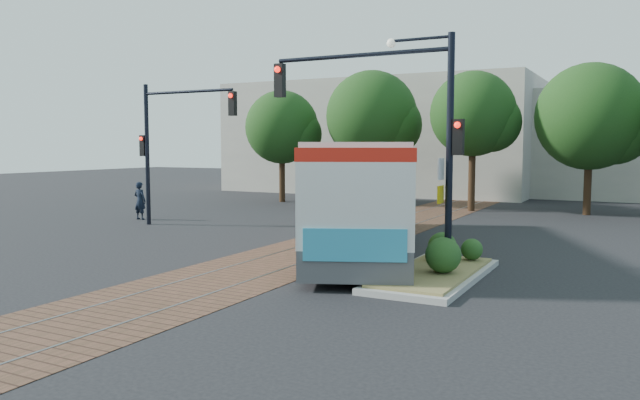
{
  "coord_description": "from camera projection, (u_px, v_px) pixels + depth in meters",
  "views": [
    {
      "loc": [
        9.53,
        -16.3,
        3.4
      ],
      "look_at": [
        -0.05,
        1.96,
        1.6
      ],
      "focal_mm": 35.0,
      "sensor_mm": 36.0,
      "label": 1
    }
  ],
  "objects": [
    {
      "name": "parked_car",
      "position": [
        344.0,
        199.0,
        32.88
      ],
      "size": [
        4.34,
        2.67,
        1.17
      ],
      "primitive_type": "imported",
      "rotation": [
        0.0,
        0.0,
        1.84
      ],
      "color": "black",
      "rests_on": "ground"
    },
    {
      "name": "officer",
      "position": [
        140.0,
        201.0,
        28.69
      ],
      "size": [
        0.64,
        0.42,
        1.74
      ],
      "primitive_type": "imported",
      "rotation": [
        0.0,
        0.0,
        3.14
      ],
      "color": "black",
      "rests_on": "ground"
    },
    {
      "name": "traffic_island",
      "position": [
        436.0,
        265.0,
        16.04
      ],
      "size": [
        2.2,
        5.2,
        1.13
      ],
      "color": "gray",
      "rests_on": "ground"
    },
    {
      "name": "tree_row",
      "position": [
        469.0,
        118.0,
        32.59
      ],
      "size": [
        26.4,
        5.6,
        7.67
      ],
      "color": "#382314",
      "rests_on": "ground"
    },
    {
      "name": "signal_pole_main",
      "position": [
        404.0,
        117.0,
        16.22
      ],
      "size": [
        5.49,
        0.46,
        6.0
      ],
      "color": "black",
      "rests_on": "ground"
    },
    {
      "name": "warehouses",
      "position": [
        488.0,
        140.0,
        44.36
      ],
      "size": [
        40.0,
        13.0,
        8.0
      ],
      "color": "#ADA899",
      "rests_on": "ground"
    },
    {
      "name": "ground",
      "position": [
        292.0,
        257.0,
        19.09
      ],
      "size": [
        120.0,
        120.0,
        0.0
      ],
      "primitive_type": "plane",
      "color": "black",
      "rests_on": "ground"
    },
    {
      "name": "city_bus",
      "position": [
        359.0,
        190.0,
        20.67
      ],
      "size": [
        7.67,
        13.04,
        3.49
      ],
      "rotation": [
        0.0,
        0.0,
        0.4
      ],
      "color": "#48484A",
      "rests_on": "ground"
    },
    {
      "name": "trackbed",
      "position": [
        347.0,
        239.0,
        22.61
      ],
      "size": [
        3.6,
        40.0,
        0.02
      ],
      "color": "brown",
      "rests_on": "ground"
    },
    {
      "name": "signal_pole_left",
      "position": [
        167.0,
        135.0,
        26.15
      ],
      "size": [
        4.99,
        0.34,
        6.0
      ],
      "color": "black",
      "rests_on": "ground"
    }
  ]
}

